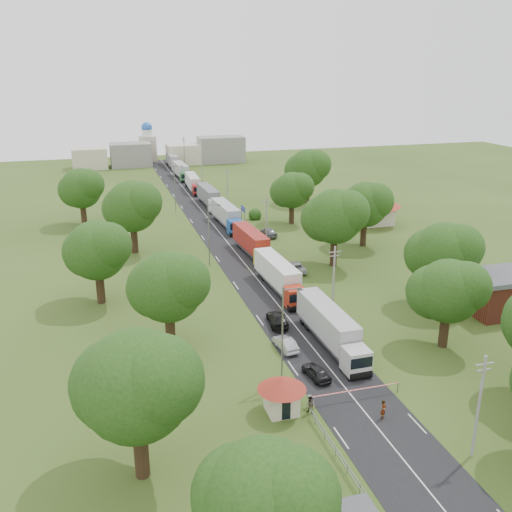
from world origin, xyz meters
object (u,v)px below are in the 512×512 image
object	(u,v)px
pedestrian_near	(383,410)
car_lane_front	(316,372)
boom_barrier	(341,393)
truck_0	(331,327)
guard_booth	(282,391)
car_lane_mid	(286,344)
info_sign	(243,212)

from	to	relation	value
pedestrian_near	car_lane_front	bearing A→B (deg)	66.80
boom_barrier	truck_0	size ratio (longest dim) A/B	0.61
guard_booth	car_lane_front	distance (m)	7.07
car_lane_front	pedestrian_near	world-z (taller)	pedestrian_near
truck_0	pedestrian_near	distance (m)	14.17
guard_booth	truck_0	world-z (taller)	truck_0
car_lane_mid	info_sign	bearing A→B (deg)	-105.45
truck_0	car_lane_front	size ratio (longest dim) A/B	3.77
boom_barrier	car_lane_mid	distance (m)	11.19
guard_booth	info_sign	size ratio (longest dim) A/B	1.07
truck_0	pedestrian_near	bearing A→B (deg)	-93.94
boom_barrier	car_lane_mid	xyz separation A→B (m)	(-1.64, 11.06, -0.22)
boom_barrier	info_sign	bearing A→B (deg)	83.76
guard_booth	info_sign	bearing A→B (deg)	78.32
car_lane_mid	boom_barrier	bearing A→B (deg)	92.50
boom_barrier	car_lane_front	distance (m)	4.61
car_lane_front	guard_booth	bearing A→B (deg)	33.65
guard_booth	pedestrian_near	world-z (taller)	guard_booth
boom_barrier	truck_0	distance (m)	11.19
car_lane_mid	car_lane_front	bearing A→B (deg)	92.73
truck_0	car_lane_mid	world-z (taller)	truck_0
guard_booth	info_sign	xyz separation A→B (m)	(12.40, 60.00, 0.84)
car_lane_front	info_sign	bearing A→B (deg)	-105.07
boom_barrier	car_lane_mid	world-z (taller)	car_lane_mid
info_sign	guard_booth	bearing A→B (deg)	-101.68
car_lane_mid	pedestrian_near	size ratio (longest dim) A/B	2.28
info_sign	car_lane_front	size ratio (longest dim) A/B	1.03
truck_0	car_lane_front	xyz separation A→B (m)	(-4.06, -6.01, -1.53)
truck_0	car_lane_front	world-z (taller)	truck_0
guard_booth	car_lane_mid	bearing A→B (deg)	69.21
guard_booth	pedestrian_near	bearing A→B (deg)	-22.92
car_lane_mid	truck_0	bearing A→B (deg)	168.53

